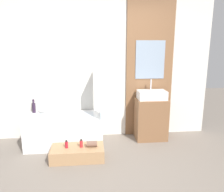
{
  "coord_description": "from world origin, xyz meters",
  "views": [
    {
      "loc": [
        -0.17,
        -2.51,
        1.73
      ],
      "look_at": [
        0.15,
        0.72,
        0.98
      ],
      "focal_mm": 35.0,
      "sensor_mm": 36.0,
      "label": 1
    }
  ],
  "objects_px": {
    "vase_tall_dark": "(34,107)",
    "bottle_soap_secondary": "(81,144)",
    "bottle_soap_primary": "(67,144)",
    "wooden_step_bench": "(78,153)",
    "sink": "(152,95)",
    "bathtub": "(65,130)",
    "vase_round_light": "(42,110)"
  },
  "relations": [
    {
      "from": "wooden_step_bench",
      "to": "vase_tall_dark",
      "type": "relative_size",
      "value": 3.28
    },
    {
      "from": "bottle_soap_primary",
      "to": "bottle_soap_secondary",
      "type": "xyz_separation_m",
      "value": [
        0.22,
        -0.0,
        0.0
      ]
    },
    {
      "from": "vase_tall_dark",
      "to": "wooden_step_bench",
      "type": "bearing_deg",
      "value": -44.64
    },
    {
      "from": "bottle_soap_secondary",
      "to": "vase_round_light",
      "type": "bearing_deg",
      "value": 133.18
    },
    {
      "from": "vase_tall_dark",
      "to": "sink",
      "type": "bearing_deg",
      "value": -3.83
    },
    {
      "from": "bottle_soap_primary",
      "to": "bottle_soap_secondary",
      "type": "bearing_deg",
      "value": -0.0
    },
    {
      "from": "sink",
      "to": "bottle_soap_secondary",
      "type": "distance_m",
      "value": 1.56
    },
    {
      "from": "bathtub",
      "to": "bottle_soap_secondary",
      "type": "xyz_separation_m",
      "value": [
        0.31,
        -0.56,
        -0.01
      ]
    },
    {
      "from": "vase_round_light",
      "to": "bottle_soap_secondary",
      "type": "height_order",
      "value": "vase_round_light"
    },
    {
      "from": "sink",
      "to": "vase_round_light",
      "type": "height_order",
      "value": "sink"
    },
    {
      "from": "wooden_step_bench",
      "to": "vase_tall_dark",
      "type": "bearing_deg",
      "value": 135.36
    },
    {
      "from": "wooden_step_bench",
      "to": "vase_tall_dark",
      "type": "height_order",
      "value": "vase_tall_dark"
    },
    {
      "from": "wooden_step_bench",
      "to": "bottle_soap_primary",
      "type": "xyz_separation_m",
      "value": [
        -0.16,
        0.0,
        0.15
      ]
    },
    {
      "from": "wooden_step_bench",
      "to": "bottle_soap_primary",
      "type": "height_order",
      "value": "bottle_soap_primary"
    },
    {
      "from": "bathtub",
      "to": "wooden_step_bench",
      "type": "relative_size",
      "value": 1.6
    },
    {
      "from": "bathtub",
      "to": "vase_round_light",
      "type": "distance_m",
      "value": 0.58
    },
    {
      "from": "wooden_step_bench",
      "to": "bottle_soap_secondary",
      "type": "height_order",
      "value": "bottle_soap_secondary"
    },
    {
      "from": "wooden_step_bench",
      "to": "vase_round_light",
      "type": "distance_m",
      "value": 1.14
    },
    {
      "from": "bottle_soap_primary",
      "to": "wooden_step_bench",
      "type": "bearing_deg",
      "value": -0.0
    },
    {
      "from": "bathtub",
      "to": "vase_tall_dark",
      "type": "xyz_separation_m",
      "value": [
        -0.57,
        0.25,
        0.37
      ]
    },
    {
      "from": "vase_tall_dark",
      "to": "bottle_soap_primary",
      "type": "height_order",
      "value": "vase_tall_dark"
    },
    {
      "from": "sink",
      "to": "vase_round_light",
      "type": "xyz_separation_m",
      "value": [
        -2.01,
        0.11,
        -0.26
      ]
    },
    {
      "from": "sink",
      "to": "vase_round_light",
      "type": "bearing_deg",
      "value": 176.78
    },
    {
      "from": "bathtub",
      "to": "vase_round_light",
      "type": "relative_size",
      "value": 10.54
    },
    {
      "from": "bottle_soap_primary",
      "to": "vase_tall_dark",
      "type": "bearing_deg",
      "value": 129.02
    },
    {
      "from": "bottle_soap_primary",
      "to": "vase_round_light",
      "type": "bearing_deg",
      "value": 122.99
    },
    {
      "from": "vase_tall_dark",
      "to": "vase_round_light",
      "type": "relative_size",
      "value": 2.01
    },
    {
      "from": "wooden_step_bench",
      "to": "vase_round_light",
      "type": "bearing_deg",
      "value": 130.68
    },
    {
      "from": "wooden_step_bench",
      "to": "vase_tall_dark",
      "type": "xyz_separation_m",
      "value": [
        -0.82,
        0.81,
        0.54
      ]
    },
    {
      "from": "sink",
      "to": "bottle_soap_secondary",
      "type": "xyz_separation_m",
      "value": [
        -1.28,
        -0.66,
        -0.6
      ]
    },
    {
      "from": "sink",
      "to": "wooden_step_bench",
      "type": "bearing_deg",
      "value": -153.67
    },
    {
      "from": "vase_tall_dark",
      "to": "bottle_soap_secondary",
      "type": "xyz_separation_m",
      "value": [
        0.88,
        -0.81,
        -0.38
      ]
    }
  ]
}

